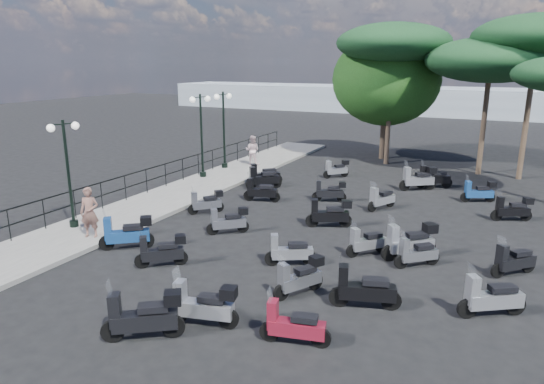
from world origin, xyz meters
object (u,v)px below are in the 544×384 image
at_px(scooter_2, 228,221).
at_px(scooter_26, 513,261).
at_px(scooter_5, 263,179).
at_px(broadleaf_tree, 386,80).
at_px(scooter_25, 410,242).
at_px(scooter_27, 512,209).
at_px(scooter_16, 418,179).
at_px(lamp_post_2, 224,125).
at_px(scooter_1, 127,233).
at_px(scooter_12, 293,326).
at_px(woman, 90,212).
at_px(scooter_9, 261,191).
at_px(scooter_14, 330,214).
at_px(scooter_11, 204,305).
at_px(scooter_7, 162,252).
at_px(lamp_post_0, 68,167).
at_px(scooter_20, 416,254).
at_px(scooter_6, 144,317).
at_px(scooter_8, 290,252).
at_px(scooter_10, 336,169).
at_px(scooter_24, 491,298).
at_px(scooter_15, 330,192).
at_px(pine_1, 538,37).
at_px(lamp_post_1, 201,130).
at_px(scooter_22, 433,178).
at_px(pedestrian_far, 252,150).
at_px(scooter_4, 264,176).
at_px(scooter_19, 299,278).
at_px(pine_2, 393,43).
at_px(scooter_13, 366,243).
at_px(scooter_18, 364,290).
at_px(pine_0, 491,60).
at_px(scooter_28, 479,192).
at_px(scooter_21, 381,199).

bearing_deg(scooter_2, scooter_26, -128.15).
distance_m(scooter_5, broadleaf_tree, 11.44).
relative_size(scooter_25, scooter_27, 1.05).
relative_size(scooter_2, scooter_16, 0.79).
relative_size(lamp_post_2, scooter_1, 2.85).
height_order(scooter_12, scooter_16, scooter_16).
height_order(woman, scooter_25, woman).
relative_size(scooter_9, scooter_14, 1.00).
height_order(scooter_1, scooter_11, scooter_1).
distance_m(scooter_7, scooter_11, 3.78).
distance_m(lamp_post_0, scooter_20, 12.05).
height_order(scooter_6, scooter_9, scooter_6).
bearing_deg(scooter_14, lamp_post_0, 93.17).
height_order(scooter_6, scooter_7, scooter_6).
relative_size(scooter_11, scooter_14, 1.06).
relative_size(scooter_8, scooter_10, 1.20).
relative_size(scooter_9, scooter_24, 1.07).
xyz_separation_m(scooter_5, scooter_7, (1.47, -9.44, -0.02)).
xyz_separation_m(scooter_7, scooter_15, (2.16, 8.77, -0.02)).
distance_m(broadleaf_tree, pine_1, 8.41).
relative_size(scooter_24, broadleaf_tree, 0.20).
height_order(scooter_5, scooter_15, scooter_5).
xyz_separation_m(lamp_post_1, scooter_22, (11.00, 3.39, -2.07)).
distance_m(scooter_16, scooter_22, 0.94).
bearing_deg(pedestrian_far, scooter_1, 91.62).
distance_m(scooter_4, scooter_6, 13.96).
relative_size(scooter_19, pine_2, 0.18).
relative_size(scooter_13, pine_2, 0.15).
xyz_separation_m(woman, pine_2, (5.99, 17.31, 5.91)).
distance_m(scooter_7, broadleaf_tree, 20.06).
xyz_separation_m(scooter_20, broadleaf_tree, (-4.98, 16.19, 4.44)).
relative_size(scooter_5, scooter_19, 0.98).
bearing_deg(scooter_6, scooter_11, -73.75).
distance_m(scooter_14, scooter_16, 7.20).
height_order(scooter_2, scooter_6, scooter_6).
height_order(scooter_19, scooter_22, scooter_22).
xyz_separation_m(scooter_18, scooter_19, (-1.70, -0.03, -0.02)).
relative_size(lamp_post_2, scooter_2, 3.40).
bearing_deg(scooter_12, pine_0, -20.05).
relative_size(scooter_1, scooter_10, 1.22).
bearing_deg(pedestrian_far, scooter_5, 115.37).
bearing_deg(scooter_2, scooter_16, -70.29).
distance_m(scooter_28, pine_2, 10.67).
height_order(scooter_5, scooter_21, scooter_5).
relative_size(scooter_1, broadleaf_tree, 0.19).
distance_m(scooter_1, scooter_10, 12.93).
bearing_deg(pine_1, scooter_22, -133.54).
distance_m(scooter_15, scooter_28, 6.46).
bearing_deg(scooter_1, scooter_13, -106.54).
height_order(woman, scooter_13, woman).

